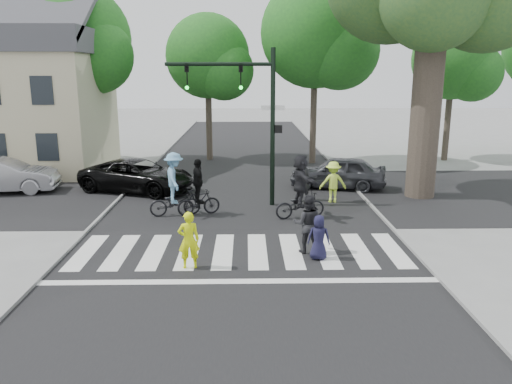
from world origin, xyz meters
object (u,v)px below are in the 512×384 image
at_px(pedestrian_woman, 189,240).
at_px(cyclist_mid, 198,192).
at_px(pedestrian_child, 319,237).
at_px(cyclist_right, 300,190).
at_px(car_silver, 2,176).
at_px(car_suv, 138,176).
at_px(traffic_signal, 250,105).
at_px(cyclist_left, 175,189).
at_px(car_grey, 338,172).
at_px(pedestrian_adult, 307,224).

relative_size(pedestrian_woman, cyclist_mid, 0.75).
distance_m(pedestrian_child, cyclist_mid, 5.90).
bearing_deg(cyclist_right, pedestrian_woman, -126.73).
bearing_deg(car_silver, pedestrian_woman, -142.01).
height_order(pedestrian_woman, car_suv, pedestrian_woman).
relative_size(traffic_signal, cyclist_left, 2.58).
relative_size(cyclist_left, car_grey, 0.55).
relative_size(pedestrian_adult, cyclist_mid, 0.83).
distance_m(traffic_signal, car_grey, 5.83).
distance_m(cyclist_mid, car_grey, 7.23).
distance_m(cyclist_mid, cyclist_right, 3.71).
height_order(pedestrian_child, car_silver, car_silver).
relative_size(pedestrian_child, cyclist_left, 0.55).
distance_m(pedestrian_woman, cyclist_mid, 5.12).
xyz_separation_m(pedestrian_woman, car_silver, (-9.02, 8.75, -0.03)).
relative_size(pedestrian_child, car_silver, 0.28).
height_order(traffic_signal, car_suv, traffic_signal).
xyz_separation_m(traffic_signal, pedestrian_child, (1.84, -5.89, -3.26)).
height_order(pedestrian_adult, car_suv, pedestrian_adult).
relative_size(pedestrian_child, car_suv, 0.25).
relative_size(pedestrian_woman, pedestrian_adult, 0.91).
relative_size(cyclist_right, car_grey, 0.54).
height_order(cyclist_mid, car_grey, cyclist_mid).
bearing_deg(pedestrian_child, cyclist_right, -78.83).
height_order(pedestrian_woman, cyclist_mid, cyclist_mid).
height_order(pedestrian_woman, cyclist_right, cyclist_right).
height_order(pedestrian_adult, cyclist_mid, cyclist_mid).
bearing_deg(cyclist_mid, car_suv, 128.42).
xyz_separation_m(pedestrian_woman, pedestrian_adult, (3.29, 1.14, 0.08)).
height_order(cyclist_mid, car_suv, cyclist_mid).
distance_m(pedestrian_woman, pedestrian_child, 3.59).
relative_size(pedestrian_adult, car_silver, 0.38).
bearing_deg(pedestrian_adult, car_suv, -43.19).
distance_m(cyclist_left, car_grey, 7.98).
distance_m(car_suv, car_silver, 5.82).
xyz_separation_m(pedestrian_child, car_suv, (-6.75, 8.32, 0.07)).
bearing_deg(pedestrian_child, pedestrian_adult, -55.80).
bearing_deg(pedestrian_adult, car_silver, -24.87).
bearing_deg(car_grey, cyclist_right, -11.04).
height_order(cyclist_right, car_suv, cyclist_right).
xyz_separation_m(traffic_signal, pedestrian_adult, (1.58, -5.32, -3.04)).
height_order(pedestrian_child, pedestrian_adult, pedestrian_adult).
height_order(car_silver, car_grey, car_silver).
xyz_separation_m(pedestrian_woman, car_suv, (-3.20, 8.89, -0.08)).
relative_size(pedestrian_child, cyclist_right, 0.55).
xyz_separation_m(car_suv, car_grey, (8.85, 0.46, 0.02)).
relative_size(cyclist_left, car_silver, 0.51).
relative_size(cyclist_mid, car_silver, 0.46).
distance_m(car_silver, car_grey, 14.69).
relative_size(pedestrian_child, car_grey, 0.30).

